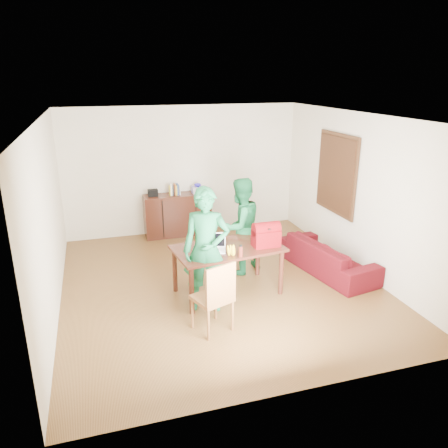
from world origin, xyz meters
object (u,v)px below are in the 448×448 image
object	(u,v)px
table	(228,253)
laptop	(214,248)
chair	(213,310)
person_far	(240,226)
sofa	(328,256)
bottle	(241,251)
red_bag	(266,237)
person_near	(206,250)

from	to	relation	value
table	laptop	distance (m)	0.29
table	chair	size ratio (longest dim) A/B	1.73
chair	person_far	distance (m)	1.98
sofa	bottle	bearing A→B (deg)	99.27
chair	red_bag	xyz separation A→B (m)	(1.09, 0.85, 0.63)
bottle	table	bearing A→B (deg)	99.90
red_bag	chair	bearing A→B (deg)	-142.13
person_far	laptop	size ratio (longest dim) A/B	4.30
person_far	bottle	distance (m)	1.15
person_far	chair	bearing A→B (deg)	36.53
table	laptop	xyz separation A→B (m)	(-0.24, -0.08, 0.14)
red_bag	person_far	bearing A→B (deg)	100.00
person_far	bottle	bearing A→B (deg)	47.71
person_near	person_far	distance (m)	1.37
table	sofa	xyz separation A→B (m)	(1.91, 0.25, -0.40)
chair	bottle	distance (m)	0.99
person_far	table	bearing A→B (deg)	33.92
table	person_far	world-z (taller)	person_far
bottle	sofa	size ratio (longest dim) A/B	0.09
chair	bottle	world-z (taller)	chair
table	laptop	world-z (taller)	laptop
person_far	person_near	bearing A→B (deg)	26.59
laptop	sofa	bearing A→B (deg)	26.03
person_near	laptop	distance (m)	0.36
laptop	bottle	xyz separation A→B (m)	(0.31, -0.32, 0.05)
chair	laptop	size ratio (longest dim) A/B	2.60
bottle	red_bag	bearing A→B (deg)	29.28
sofa	laptop	bearing A→B (deg)	88.55
person_near	person_far	bearing A→B (deg)	70.49
red_bag	sofa	xyz separation A→B (m)	(1.33, 0.37, -0.64)
laptop	person_near	bearing A→B (deg)	-108.07
table	chair	bearing A→B (deg)	-125.15
chair	bottle	size ratio (longest dim) A/B	5.63
laptop	red_bag	world-z (taller)	red_bag
table	bottle	world-z (taller)	bottle
person_far	sofa	distance (m)	1.64
person_far	laptop	world-z (taller)	person_far
table	chair	distance (m)	1.16
person_near	laptop	world-z (taller)	person_near
person_near	red_bag	distance (m)	1.05
table	chair	world-z (taller)	chair
person_near	person_far	xyz separation A→B (m)	(0.87, 1.05, -0.08)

